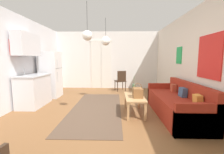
# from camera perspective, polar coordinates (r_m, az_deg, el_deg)

# --- Properties ---
(ground_plane) EXTENTS (5.25, 7.73, 0.10)m
(ground_plane) POSITION_cam_1_polar(r_m,az_deg,el_deg) (3.69, -5.19, -15.65)
(ground_plane) COLOR brown
(wall_back) EXTENTS (4.85, 0.13, 2.61)m
(wall_back) POSITION_cam_1_polar(r_m,az_deg,el_deg) (7.01, -1.94, 6.38)
(wall_back) COLOR white
(wall_back) RESTS_ON ground_plane
(wall_right) EXTENTS (0.12, 7.33, 2.61)m
(wall_right) POSITION_cam_1_polar(r_m,az_deg,el_deg) (3.91, 31.77, 5.08)
(wall_right) COLOR silver
(wall_right) RESTS_ON ground_plane
(area_rug) EXTENTS (1.33, 3.25, 0.01)m
(area_rug) POSITION_cam_1_polar(r_m,az_deg,el_deg) (4.24, -5.96, -11.84)
(area_rug) COLOR brown
(area_rug) RESTS_ON ground_plane
(couch) EXTENTS (0.83, 2.18, 0.81)m
(couch) POSITION_cam_1_polar(r_m,az_deg,el_deg) (3.98, 23.90, -9.51)
(couch) COLOR maroon
(couch) RESTS_ON ground_plane
(coffee_table) EXTENTS (0.46, 0.96, 0.44)m
(coffee_table) POSITION_cam_1_polar(r_m,az_deg,el_deg) (3.78, 8.59, -8.24)
(coffee_table) COLOR tan
(coffee_table) RESTS_ON ground_plane
(bamboo_vase) EXTENTS (0.09, 0.09, 0.47)m
(bamboo_vase) POSITION_cam_1_polar(r_m,az_deg,el_deg) (4.03, 8.37, -4.51)
(bamboo_vase) COLOR #47704C
(bamboo_vase) RESTS_ON coffee_table
(handbag) EXTENTS (0.22, 0.30, 0.34)m
(handbag) POSITION_cam_1_polar(r_m,az_deg,el_deg) (3.65, 9.80, -5.88)
(handbag) COLOR brown
(handbag) RESTS_ON coffee_table
(refrigerator) EXTENTS (0.65, 0.65, 1.62)m
(refrigerator) POSITION_cam_1_polar(r_m,az_deg,el_deg) (5.75, -22.53, 0.84)
(refrigerator) COLOR white
(refrigerator) RESTS_ON ground_plane
(kitchen_counter) EXTENTS (0.60, 1.07, 2.08)m
(kitchen_counter) POSITION_cam_1_polar(r_m,az_deg,el_deg) (4.88, -28.26, -0.61)
(kitchen_counter) COLOR silver
(kitchen_counter) RESTS_ON ground_plane
(accent_chair) EXTENTS (0.53, 0.51, 0.87)m
(accent_chair) POSITION_cam_1_polar(r_m,az_deg,el_deg) (6.36, 3.38, -1.08)
(accent_chair) COLOR #382619
(accent_chair) RESTS_ON ground_plane
(pendant_lamp_near) EXTENTS (0.22, 0.22, 0.85)m
(pendant_lamp_near) POSITION_cam_1_polar(r_m,az_deg,el_deg) (3.47, -9.43, 15.41)
(pendant_lamp_near) COLOR black
(pendant_lamp_far) EXTENTS (0.28, 0.28, 0.83)m
(pendant_lamp_far) POSITION_cam_1_polar(r_m,az_deg,el_deg) (4.74, -2.45, 13.64)
(pendant_lamp_far) COLOR black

